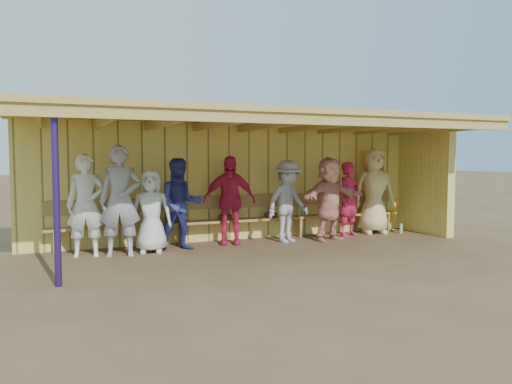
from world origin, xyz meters
TOP-DOWN VIEW (x-y plane):
  - ground at (0.00, 0.00)m, footprint 90.00×90.00m
  - player_a at (-2.54, 0.38)m, footprint 0.78×0.59m
  - player_b at (-1.99, 0.49)m, footprint 0.83×0.66m
  - player_c at (-1.44, 0.52)m, footprint 0.88×0.71m
  - player_d at (-0.40, 0.76)m, footprint 1.11×0.72m
  - player_e at (0.77, 0.52)m, footprint 1.21×0.92m
  - player_f at (1.63, 0.34)m, footprint 1.68×0.88m
  - player_g at (2.36, 0.71)m, footprint 0.68×0.56m
  - player_h at (3.09, 0.81)m, footprint 1.06×0.83m
  - player_extra at (-3.09, 0.57)m, footprint 0.70×0.51m
  - dugout_structure at (0.39, 0.69)m, footprint 8.80×3.20m
  - bench at (0.00, 1.12)m, footprint 7.60×0.34m
  - dugout_equipment at (0.32, 0.99)m, footprint 5.31×0.62m

SIDE VIEW (x-z plane):
  - ground at x=0.00m, z-range 0.00..0.00m
  - dugout_equipment at x=0.32m, z-range 0.09..0.89m
  - bench at x=0.00m, z-range 0.06..0.99m
  - player_b at x=-1.99m, z-range 0.00..1.49m
  - player_g at x=2.36m, z-range 0.00..1.61m
  - player_e at x=0.77m, z-range 0.00..1.66m
  - player_c at x=-1.44m, z-range 0.00..1.70m
  - player_f at x=1.63m, z-range 0.00..1.73m
  - player_d at x=-0.40m, z-range 0.00..1.75m
  - player_extra at x=-3.09m, z-range 0.00..1.78m
  - player_h at x=3.09m, z-range 0.00..1.91m
  - player_a at x=-2.54m, z-range 0.00..1.94m
  - dugout_structure at x=0.39m, z-range 0.44..2.94m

